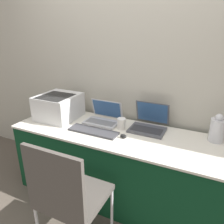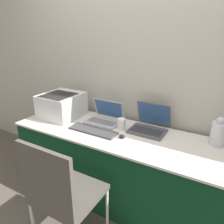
{
  "view_description": "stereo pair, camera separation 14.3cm",
  "coord_description": "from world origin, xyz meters",
  "px_view_note": "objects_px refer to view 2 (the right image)",
  "views": [
    {
      "loc": [
        0.76,
        -1.36,
        1.64
      ],
      "look_at": [
        -0.07,
        0.36,
        0.91
      ],
      "focal_mm": 35.0,
      "sensor_mm": 36.0,
      "label": 1
    },
    {
      "loc": [
        0.88,
        -1.3,
        1.64
      ],
      "look_at": [
        -0.07,
        0.36,
        0.91
      ],
      "focal_mm": 35.0,
      "sensor_mm": 36.0,
      "label": 2
    }
  ],
  "objects_px": {
    "external_keyboard": "(93,131)",
    "laptop_left": "(105,117)",
    "laptop_right": "(149,125)",
    "printer": "(62,104)",
    "metal_pitcher": "(219,133)",
    "chair": "(61,191)",
    "coffee_cup": "(121,124)",
    "mouse": "(122,137)"
  },
  "relations": [
    {
      "from": "laptop_left",
      "to": "coffee_cup",
      "type": "bearing_deg",
      "value": -19.13
    },
    {
      "from": "laptop_left",
      "to": "laptop_right",
      "type": "bearing_deg",
      "value": 5.02
    },
    {
      "from": "printer",
      "to": "laptop_right",
      "type": "bearing_deg",
      "value": 8.82
    },
    {
      "from": "mouse",
      "to": "chair",
      "type": "distance_m",
      "value": 0.68
    },
    {
      "from": "coffee_cup",
      "to": "mouse",
      "type": "distance_m",
      "value": 0.19
    },
    {
      "from": "printer",
      "to": "mouse",
      "type": "relative_size",
      "value": 7.18
    },
    {
      "from": "printer",
      "to": "metal_pitcher",
      "type": "height_order",
      "value": "printer"
    },
    {
      "from": "printer",
      "to": "metal_pitcher",
      "type": "xyz_separation_m",
      "value": [
        1.55,
        0.16,
        -0.03
      ]
    },
    {
      "from": "mouse",
      "to": "chair",
      "type": "bearing_deg",
      "value": -103.54
    },
    {
      "from": "coffee_cup",
      "to": "metal_pitcher",
      "type": "height_order",
      "value": "metal_pitcher"
    },
    {
      "from": "external_keyboard",
      "to": "chair",
      "type": "xyz_separation_m",
      "value": [
        0.15,
        -0.62,
        -0.18
      ]
    },
    {
      "from": "printer",
      "to": "coffee_cup",
      "type": "height_order",
      "value": "printer"
    },
    {
      "from": "external_keyboard",
      "to": "coffee_cup",
      "type": "height_order",
      "value": "coffee_cup"
    },
    {
      "from": "laptop_left",
      "to": "metal_pitcher",
      "type": "relative_size",
      "value": 1.38
    },
    {
      "from": "printer",
      "to": "laptop_right",
      "type": "xyz_separation_m",
      "value": [
        0.96,
        0.15,
        -0.08
      ]
    },
    {
      "from": "printer",
      "to": "laptop_right",
      "type": "relative_size",
      "value": 1.28
    },
    {
      "from": "external_keyboard",
      "to": "chair",
      "type": "relative_size",
      "value": 0.5
    },
    {
      "from": "external_keyboard",
      "to": "metal_pitcher",
      "type": "bearing_deg",
      "value": 16.69
    },
    {
      "from": "external_keyboard",
      "to": "coffee_cup",
      "type": "xyz_separation_m",
      "value": [
        0.21,
        0.18,
        0.05
      ]
    },
    {
      "from": "laptop_right",
      "to": "external_keyboard",
      "type": "xyz_separation_m",
      "value": [
        -0.45,
        -0.3,
        -0.04
      ]
    },
    {
      "from": "metal_pitcher",
      "to": "chair",
      "type": "xyz_separation_m",
      "value": [
        -0.9,
        -0.93,
        -0.28
      ]
    },
    {
      "from": "printer",
      "to": "chair",
      "type": "relative_size",
      "value": 0.44
    },
    {
      "from": "external_keyboard",
      "to": "mouse",
      "type": "height_order",
      "value": "mouse"
    },
    {
      "from": "laptop_left",
      "to": "coffee_cup",
      "type": "xyz_separation_m",
      "value": [
        0.24,
        -0.08,
        0.01
      ]
    },
    {
      "from": "external_keyboard",
      "to": "laptop_left",
      "type": "bearing_deg",
      "value": 96.38
    },
    {
      "from": "coffee_cup",
      "to": "external_keyboard",
      "type": "bearing_deg",
      "value": -139.87
    },
    {
      "from": "printer",
      "to": "metal_pitcher",
      "type": "distance_m",
      "value": 1.56
    },
    {
      "from": "laptop_left",
      "to": "mouse",
      "type": "distance_m",
      "value": 0.41
    },
    {
      "from": "mouse",
      "to": "metal_pitcher",
      "type": "relative_size",
      "value": 0.24
    },
    {
      "from": "laptop_left",
      "to": "mouse",
      "type": "relative_size",
      "value": 5.86
    },
    {
      "from": "laptop_right",
      "to": "chair",
      "type": "distance_m",
      "value": 1.0
    },
    {
      "from": "laptop_right",
      "to": "coffee_cup",
      "type": "xyz_separation_m",
      "value": [
        -0.24,
        -0.12,
        0.0
      ]
    },
    {
      "from": "coffee_cup",
      "to": "laptop_left",
      "type": "bearing_deg",
      "value": 160.87
    },
    {
      "from": "external_keyboard",
      "to": "metal_pitcher",
      "type": "height_order",
      "value": "metal_pitcher"
    },
    {
      "from": "coffee_cup",
      "to": "metal_pitcher",
      "type": "xyz_separation_m",
      "value": [
        0.83,
        0.14,
        0.06
      ]
    },
    {
      "from": "laptop_left",
      "to": "laptop_right",
      "type": "height_order",
      "value": "laptop_right"
    },
    {
      "from": "chair",
      "to": "external_keyboard",
      "type": "bearing_deg",
      "value": 103.12
    },
    {
      "from": "laptop_right",
      "to": "metal_pitcher",
      "type": "xyz_separation_m",
      "value": [
        0.59,
        0.01,
        0.06
      ]
    },
    {
      "from": "chair",
      "to": "mouse",
      "type": "bearing_deg",
      "value": 76.46
    },
    {
      "from": "laptop_right",
      "to": "laptop_left",
      "type": "bearing_deg",
      "value": -174.98
    },
    {
      "from": "laptop_right",
      "to": "coffee_cup",
      "type": "bearing_deg",
      "value": -152.35
    },
    {
      "from": "laptop_right",
      "to": "external_keyboard",
      "type": "bearing_deg",
      "value": -146.04
    }
  ]
}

